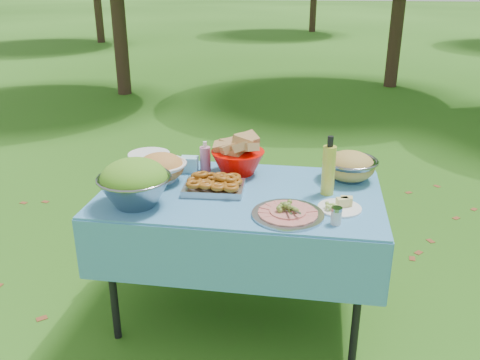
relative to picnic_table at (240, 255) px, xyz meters
name	(u,v)px	position (x,y,z in m)	size (l,w,h in m)	color
ground	(240,312)	(0.00, 0.00, -0.38)	(80.00, 80.00, 0.00)	#193D0B
picnic_table	(240,255)	(0.00, 0.00, 0.00)	(1.46, 0.86, 0.76)	#82D4FA
salad_bowl	(134,183)	(-0.49, -0.24, 0.50)	(0.36, 0.36, 0.24)	gray
pasta_bowl_white	(160,167)	(-0.46, 0.08, 0.46)	(0.28, 0.28, 0.16)	white
plate_stack	(149,160)	(-0.59, 0.30, 0.42)	(0.25, 0.25, 0.08)	white
wipes_box	(190,164)	(-0.34, 0.25, 0.42)	(0.10, 0.07, 0.09)	#9AE6FB
sanitizer_bottle	(205,156)	(-0.25, 0.28, 0.47)	(0.06, 0.06, 0.18)	#CC789B
bread_bowl	(238,156)	(-0.06, 0.27, 0.48)	(0.30, 0.30, 0.20)	#F00700
pasta_bowl_steel	(350,166)	(0.57, 0.27, 0.46)	(0.30, 0.30, 0.16)	gray
fried_tray	(214,185)	(-0.14, -0.02, 0.42)	(0.31, 0.22, 0.07)	#A2A3A7
charcuterie_platter	(288,208)	(0.27, -0.25, 0.42)	(0.34, 0.34, 0.08)	#A2A3A9
oil_bottle	(329,166)	(0.45, 0.04, 0.54)	(0.07, 0.07, 0.31)	gold
cheese_plate	(340,203)	(0.51, -0.13, 0.41)	(0.21, 0.21, 0.06)	white
shaker	(336,216)	(0.49, -0.30, 0.42)	(0.05, 0.05, 0.08)	silver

